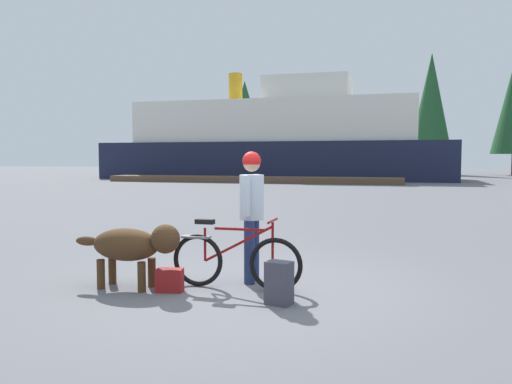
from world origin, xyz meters
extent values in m
plane|color=slate|center=(0.00, 0.00, 0.00)|extent=(160.00, 160.00, 0.00)
torus|color=black|center=(0.28, -0.06, 0.33)|extent=(0.67, 0.06, 0.67)
torus|color=black|center=(-0.74, -0.06, 0.33)|extent=(0.67, 0.06, 0.67)
cube|color=maroon|center=(-0.18, -0.06, 0.75)|extent=(0.65, 0.03, 0.03)
cube|color=maroon|center=(-0.20, -0.06, 0.57)|extent=(0.88, 0.03, 0.49)
cylinder|color=maroon|center=(-0.64, -0.06, 0.54)|extent=(0.03, 0.03, 0.42)
cylinder|color=maroon|center=(0.24, -0.06, 0.59)|extent=(0.03, 0.03, 0.52)
cube|color=black|center=(-0.64, -0.06, 0.83)|extent=(0.24, 0.10, 0.06)
cylinder|color=maroon|center=(0.24, -0.06, 0.87)|extent=(0.03, 0.44, 0.03)
cube|color=slate|center=(-0.76, -0.06, 0.63)|extent=(0.36, 0.14, 0.02)
cylinder|color=navy|center=(-0.14, 0.46, 0.41)|extent=(0.14, 0.14, 0.83)
cylinder|color=navy|center=(-0.14, 0.24, 0.41)|extent=(0.14, 0.14, 0.83)
cylinder|color=silver|center=(-0.14, 0.35, 1.12)|extent=(0.32, 0.32, 0.59)
cylinder|color=silver|center=(-0.14, 0.57, 1.16)|extent=(0.09, 0.09, 0.52)
cylinder|color=silver|center=(-0.14, 0.13, 1.16)|extent=(0.09, 0.09, 0.52)
sphere|color=tan|center=(-0.14, 0.35, 1.57)|extent=(0.22, 0.22, 0.22)
sphere|color=red|center=(-0.14, 0.35, 1.60)|extent=(0.24, 0.24, 0.24)
ellipsoid|color=#472D19|center=(-1.58, -0.37, 0.55)|extent=(0.89, 0.48, 0.41)
sphere|color=#472D19|center=(-1.04, -0.37, 0.64)|extent=(0.36, 0.36, 0.36)
ellipsoid|color=#472D19|center=(-2.15, -0.37, 0.57)|extent=(0.32, 0.12, 0.12)
cylinder|color=#472D19|center=(-1.30, -0.24, 0.18)|extent=(0.10, 0.10, 0.37)
cylinder|color=#472D19|center=(-1.30, -0.50, 0.18)|extent=(0.10, 0.10, 0.37)
cylinder|color=#472D19|center=(-1.87, -0.24, 0.18)|extent=(0.10, 0.10, 0.37)
cylinder|color=#472D19|center=(-1.87, -0.50, 0.18)|extent=(0.10, 0.10, 0.37)
cube|color=#3F3F4C|center=(0.44, -0.56, 0.24)|extent=(0.32, 0.26, 0.48)
cube|color=maroon|center=(-0.97, -0.41, 0.14)|extent=(0.35, 0.23, 0.28)
cube|color=brown|center=(-7.87, 26.61, 0.20)|extent=(19.96, 2.32, 0.40)
cube|color=#191E38|center=(-7.83, 33.27, 1.43)|extent=(27.01, 7.62, 2.85)
cube|color=silver|center=(-7.83, 33.27, 4.45)|extent=(21.61, 6.40, 3.20)
cube|color=silver|center=(-5.13, 33.27, 6.95)|extent=(6.48, 4.57, 1.80)
cylinder|color=#BF8C19|center=(-11.07, 33.27, 7.25)|extent=(1.10, 1.10, 2.40)
ellipsoid|color=navy|center=(-5.02, 39.08, 0.45)|extent=(7.78, 2.18, 0.90)
cylinder|color=#B2B2B7|center=(-5.02, 39.08, 4.21)|extent=(0.14, 0.14, 6.62)
cylinder|color=#B2B2B7|center=(-6.19, 39.08, 2.10)|extent=(3.50, 0.10, 0.10)
cylinder|color=#4C331E|center=(-14.27, 46.24, 1.37)|extent=(0.34, 0.34, 2.74)
cone|color=#1E4C28|center=(-14.27, 46.24, 6.31)|extent=(4.32, 4.32, 7.15)
cylinder|color=#4C331E|center=(4.74, 47.44, 1.41)|extent=(0.38, 0.38, 2.81)
cone|color=#1E4C28|center=(4.74, 47.44, 7.43)|extent=(3.82, 3.82, 9.23)
camera|label=1|loc=(1.69, -5.98, 1.63)|focal=35.43mm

